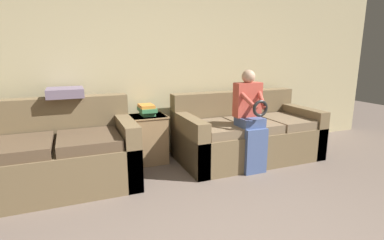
{
  "coord_description": "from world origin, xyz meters",
  "views": [
    {
      "loc": [
        -0.93,
        -1.11,
        1.42
      ],
      "look_at": [
        0.21,
        1.69,
        0.74
      ],
      "focal_mm": 28.0,
      "sensor_mm": 36.0,
      "label": 1
    }
  ],
  "objects_px": {
    "book_stack": "(147,110)",
    "couch_side": "(57,157)",
    "throw_pillow": "(65,92)",
    "couch_main": "(246,135)",
    "child_left_seated": "(251,117)",
    "side_shelf": "(149,138)"
  },
  "relations": [
    {
      "from": "book_stack",
      "to": "couch_side",
      "type": "bearing_deg",
      "value": -160.98
    },
    {
      "from": "book_stack",
      "to": "throw_pillow",
      "type": "height_order",
      "value": "throw_pillow"
    },
    {
      "from": "couch_main",
      "to": "child_left_seated",
      "type": "height_order",
      "value": "child_left_seated"
    },
    {
      "from": "couch_side",
      "to": "side_shelf",
      "type": "bearing_deg",
      "value": 18.35
    },
    {
      "from": "couch_side",
      "to": "child_left_seated",
      "type": "distance_m",
      "value": 2.22
    },
    {
      "from": "side_shelf",
      "to": "book_stack",
      "type": "height_order",
      "value": "book_stack"
    },
    {
      "from": "throw_pillow",
      "to": "child_left_seated",
      "type": "bearing_deg",
      "value": -18.69
    },
    {
      "from": "couch_main",
      "to": "throw_pillow",
      "type": "xyz_separation_m",
      "value": [
        -2.23,
        0.29,
        0.66
      ]
    },
    {
      "from": "side_shelf",
      "to": "throw_pillow",
      "type": "xyz_separation_m",
      "value": [
        -0.95,
        -0.04,
        0.66
      ]
    },
    {
      "from": "child_left_seated",
      "to": "throw_pillow",
      "type": "height_order",
      "value": "child_left_seated"
    },
    {
      "from": "side_shelf",
      "to": "throw_pillow",
      "type": "relative_size",
      "value": 1.61
    },
    {
      "from": "couch_side",
      "to": "book_stack",
      "type": "relative_size",
      "value": 5.32
    },
    {
      "from": "book_stack",
      "to": "throw_pillow",
      "type": "xyz_separation_m",
      "value": [
        -0.95,
        -0.05,
        0.28
      ]
    },
    {
      "from": "child_left_seated",
      "to": "throw_pillow",
      "type": "xyz_separation_m",
      "value": [
        -2.03,
        0.69,
        0.32
      ]
    },
    {
      "from": "couch_main",
      "to": "child_left_seated",
      "type": "distance_m",
      "value": 0.56
    },
    {
      "from": "couch_side",
      "to": "child_left_seated",
      "type": "relative_size",
      "value": 1.33
    },
    {
      "from": "couch_main",
      "to": "side_shelf",
      "type": "distance_m",
      "value": 1.32
    },
    {
      "from": "couch_side",
      "to": "side_shelf",
      "type": "relative_size",
      "value": 2.6
    },
    {
      "from": "book_stack",
      "to": "child_left_seated",
      "type": "bearing_deg",
      "value": -34.21
    },
    {
      "from": "child_left_seated",
      "to": "book_stack",
      "type": "distance_m",
      "value": 1.31
    },
    {
      "from": "couch_side",
      "to": "child_left_seated",
      "type": "xyz_separation_m",
      "value": [
        2.17,
        -0.36,
        0.32
      ]
    },
    {
      "from": "couch_main",
      "to": "book_stack",
      "type": "distance_m",
      "value": 1.38
    }
  ]
}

